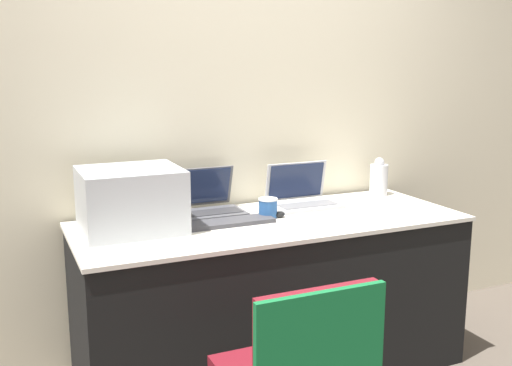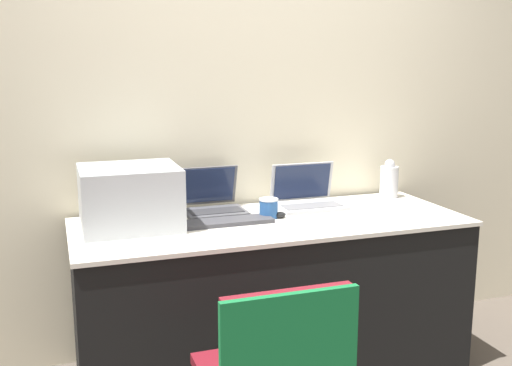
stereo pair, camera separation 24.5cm
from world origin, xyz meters
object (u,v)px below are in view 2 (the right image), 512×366
Objects in this scene: laptop_left at (213,202)px; mouse at (280,215)px; printer at (130,195)px; external_keyboard at (224,222)px; laptop_right at (308,197)px; coffee_cup at (269,208)px; metal_pitcher at (389,180)px.

mouse is (0.28, -0.23, -0.03)m from laptop_left.
printer reaches higher than mouse.
external_keyboard is at bearing -176.48° from mouse.
laptop_right reaches higher than coffee_cup.
laptop_right is at bearing 6.66° from printer.
mouse is at bearing -162.87° from metal_pitcher.
coffee_cup is at bearing -151.42° from laptop_right.
laptop_left is (0.43, 0.17, -0.10)m from printer.
laptop_left is 0.31m from coffee_cup.
printer is at bearing -158.99° from laptop_left.
laptop_left is at bearing -179.88° from metal_pitcher.
laptop_right is 0.31m from coffee_cup.
mouse is 0.78m from metal_pitcher.
metal_pitcher is at bearing 0.12° from laptop_left.
coffee_cup is at bearing -165.37° from metal_pitcher.
external_keyboard is 0.29m from mouse.
coffee_cup is 0.44× the size of metal_pitcher.
external_keyboard is 8.19× the size of mouse.
metal_pitcher reaches higher than mouse.
metal_pitcher is at bearing 13.44° from external_keyboard.
laptop_left is at bearing 138.05° from coffee_cup.
coffee_cup is (0.24, 0.04, 0.04)m from external_keyboard.
printer is 1.47m from metal_pitcher.
laptop_left is at bearing 140.74° from mouse.
laptop_right is (0.93, 0.11, -0.10)m from printer.
laptop_left reaches higher than mouse.
laptop_right is at bearing 37.49° from mouse.
metal_pitcher is at bearing 14.63° from coffee_cup.
laptop_right is 1.61× the size of metal_pitcher.
external_keyboard is at bearing -10.57° from printer.
laptop_left reaches higher than external_keyboard.
printer is 0.48m from laptop_left.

